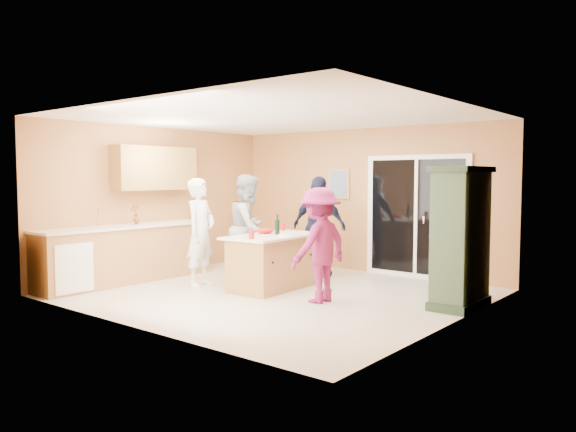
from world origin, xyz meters
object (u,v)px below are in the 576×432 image
Objects in this scene: woman_magenta at (319,245)px; woman_grey at (249,228)px; woman_navy at (319,226)px; kitchen_island at (273,263)px; woman_white at (201,232)px; green_hutch at (461,239)px.

woman_grey is at bearing -102.13° from woman_magenta.
woman_magenta is (1.18, -1.63, -0.08)m from woman_navy.
woman_grey is at bearing 158.43° from kitchen_island.
woman_navy is (-0.09, 1.33, 0.48)m from kitchen_island.
woman_magenta is (2.14, 0.25, -0.06)m from woman_white.
woman_navy is at bearing 165.76° from green_hutch.
woman_white is 2.15m from woman_magenta.
woman_navy reaches higher than kitchen_island.
woman_white is 0.97× the size of woman_grey.
green_hutch is at bearing 9.22° from kitchen_island.
green_hutch is at bearing 123.60° from woman_magenta.
woman_grey is at bearing 54.74° from woman_navy.
woman_magenta is at bearing 120.99° from woman_navy.
kitchen_island is at bearing -130.10° from woman_grey.
kitchen_island is at bearing 88.82° from woman_navy.
kitchen_island is 1.26m from woman_white.
green_hutch is 1.88m from woman_magenta.
kitchen_island is 0.91m from woman_grey.
woman_magenta is (-1.63, -0.92, -0.12)m from green_hutch.
kitchen_island is 1.04× the size of woman_magenta.
woman_grey is 1.27m from woman_navy.
woman_magenta is at bearing -98.29° from woman_white.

